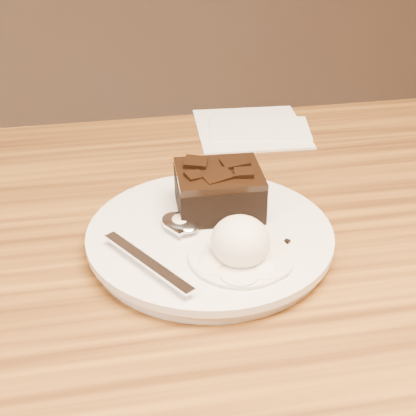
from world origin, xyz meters
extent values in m
cylinder|color=white|center=(0.00, 0.05, 0.76)|extent=(0.24, 0.24, 0.02)
cube|color=black|center=(0.02, 0.09, 0.79)|extent=(0.09, 0.08, 0.04)
ellipsoid|color=white|center=(0.02, 0.00, 0.79)|extent=(0.05, 0.06, 0.05)
cylinder|color=white|center=(0.02, 0.00, 0.77)|extent=(0.10, 0.10, 0.00)
cube|color=white|center=(0.11, 0.33, 0.75)|extent=(0.16, 0.16, 0.01)
cube|color=black|center=(0.00, -0.01, 0.77)|extent=(0.01, 0.01, 0.00)
cube|color=black|center=(0.07, 0.02, 0.77)|extent=(0.01, 0.01, 0.00)
cube|color=black|center=(0.03, 0.02, 0.77)|extent=(0.00, 0.01, 0.00)
cube|color=black|center=(0.02, 0.03, 0.77)|extent=(0.01, 0.01, 0.00)
camera|label=1|loc=(-0.09, -0.45, 1.10)|focal=52.99mm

